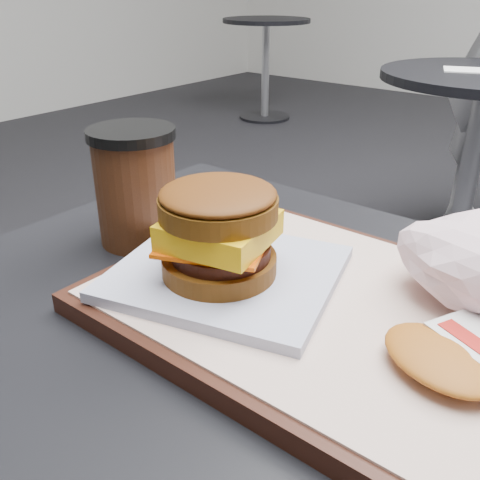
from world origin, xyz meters
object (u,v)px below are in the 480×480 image
object	(u,v)px
coffee_cup	(136,184)
neighbor_table	(477,131)
hash_brown	(473,358)
serving_tray	(326,309)
breakfast_sandwich	(221,241)

from	to	relation	value
coffee_cup	neighbor_table	size ratio (longest dim) A/B	0.17
hash_brown	neighbor_table	distance (m)	1.69
serving_tray	hash_brown	bearing A→B (deg)	-7.88
hash_brown	coffee_cup	size ratio (longest dim) A/B	1.07
serving_tray	breakfast_sandwich	size ratio (longest dim) A/B	1.66
serving_tray	breakfast_sandwich	bearing A→B (deg)	-159.22
hash_brown	coffee_cup	bearing A→B (deg)	176.74
breakfast_sandwich	hash_brown	xyz separation A→B (m)	(0.21, 0.02, -0.03)
serving_tray	neighbor_table	xyz separation A→B (m)	(-0.32, 1.60, -0.23)
coffee_cup	neighbor_table	distance (m)	1.62
neighbor_table	serving_tray	bearing A→B (deg)	-78.60
hash_brown	neighbor_table	xyz separation A→B (m)	(-0.45, 1.61, -0.25)
coffee_cup	neighbor_table	world-z (taller)	coffee_cup
hash_brown	neighbor_table	bearing A→B (deg)	105.42
hash_brown	serving_tray	bearing A→B (deg)	172.12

